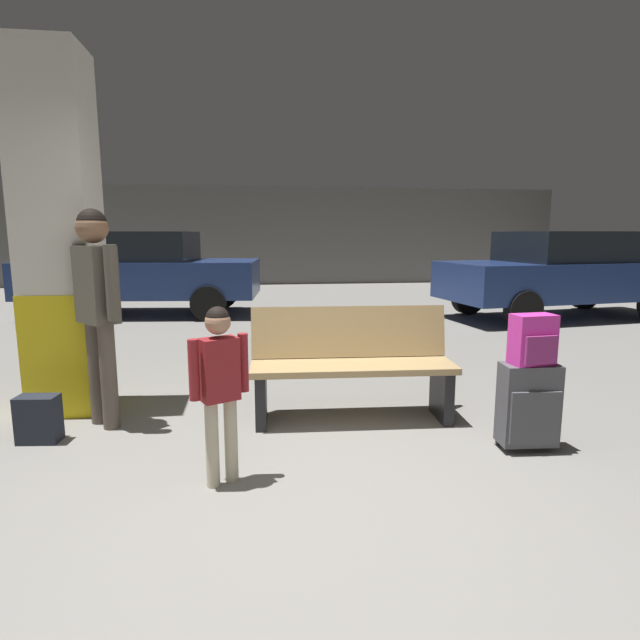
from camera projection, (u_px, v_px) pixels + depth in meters
ground_plane at (271, 356)px, 6.53m from camera, size 18.00×18.00×0.10m
garage_back_wall at (258, 236)px, 14.95m from camera, size 18.00×0.12×2.80m
structural_pillar at (60, 237)px, 4.20m from camera, size 0.57×0.57×2.91m
bench at (352, 364)px, 4.13m from camera, size 1.63×0.61×0.89m
suitcase at (529, 405)px, 3.52m from camera, size 0.39×0.25×0.60m
backpack_bright at (533, 340)px, 3.45m from camera, size 0.29×0.21×0.34m
child at (219, 377)px, 2.98m from camera, size 0.33×0.21×1.07m
adult at (97, 295)px, 3.86m from camera, size 0.41×0.44×1.65m
backpack_dark_floor at (39, 419)px, 3.69m from camera, size 0.30×0.22×0.34m
parked_car_side at (562, 272)px, 9.08m from camera, size 4.29×2.24×1.51m
parked_car_far at (141, 271)px, 9.44m from camera, size 4.25×2.11×1.51m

